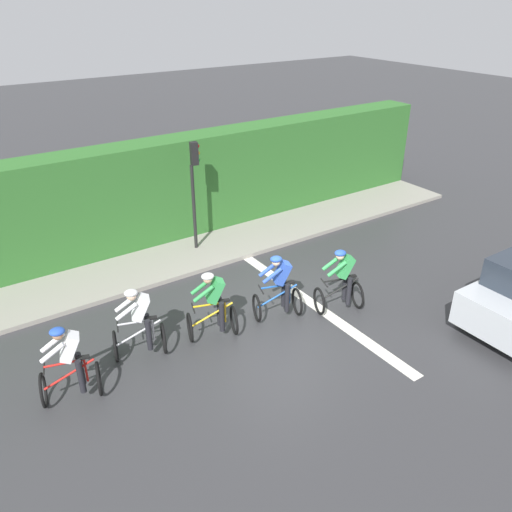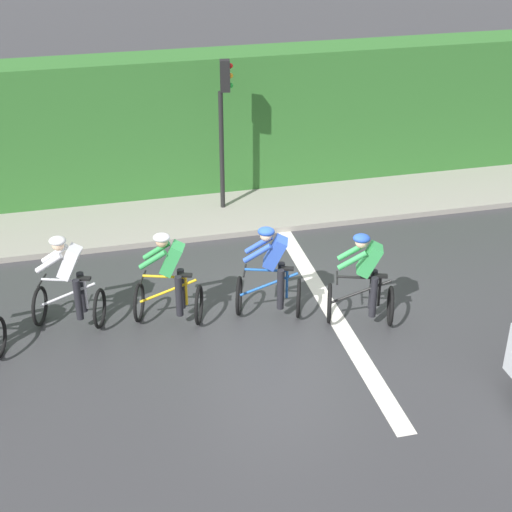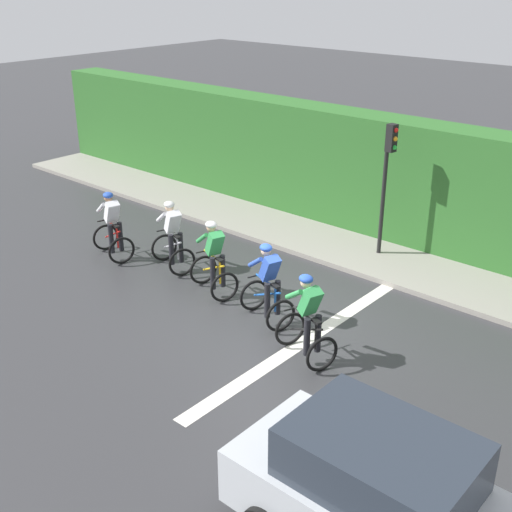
% 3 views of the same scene
% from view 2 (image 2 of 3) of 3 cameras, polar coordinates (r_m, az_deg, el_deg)
% --- Properties ---
extents(ground_plane, '(80.00, 80.00, 0.00)m').
position_cam_2_polar(ground_plane, '(13.46, 1.79, -4.04)').
color(ground_plane, '#333335').
extents(sidewalk_kerb, '(2.80, 23.45, 0.12)m').
position_cam_2_polar(sidewalk_kerb, '(16.85, -8.66, 2.97)').
color(sidewalk_kerb, gray).
rests_on(sidewalk_kerb, ground).
extents(stone_wall_low, '(0.44, 23.45, 0.66)m').
position_cam_2_polar(stone_wall_low, '(17.56, -9.04, 4.99)').
color(stone_wall_low, gray).
rests_on(stone_wall_low, ground).
extents(hedge_wall, '(1.10, 23.45, 3.16)m').
position_cam_2_polar(hedge_wall, '(17.39, -9.45, 9.16)').
color(hedge_wall, '#2D6628').
rests_on(hedge_wall, ground).
extents(road_marking_stop_line, '(7.00, 0.30, 0.01)m').
position_cam_2_polar(road_marking_stop_line, '(13.68, 5.30, -3.55)').
color(road_marking_stop_line, silver).
rests_on(road_marking_stop_line, ground).
extents(cyclist_second, '(0.98, 1.24, 1.66)m').
position_cam_2_polar(cyclist_second, '(13.03, -13.67, -2.01)').
color(cyclist_second, black).
rests_on(cyclist_second, ground).
extents(cyclist_mid, '(0.98, 1.24, 1.66)m').
position_cam_2_polar(cyclist_mid, '(12.84, -6.39, -1.80)').
color(cyclist_mid, black).
rests_on(cyclist_mid, ground).
extents(cyclist_fourth, '(0.98, 1.24, 1.66)m').
position_cam_2_polar(cyclist_fourth, '(12.95, 1.13, -1.33)').
color(cyclist_fourth, black).
rests_on(cyclist_fourth, ground).
extents(cyclist_trailing, '(0.99, 1.24, 1.66)m').
position_cam_2_polar(cyclist_trailing, '(12.86, 7.99, -1.86)').
color(cyclist_trailing, black).
rests_on(cyclist_trailing, ground).
extents(traffic_light_near_crossing, '(0.23, 0.31, 3.34)m').
position_cam_2_polar(traffic_light_near_crossing, '(16.18, -2.40, 10.44)').
color(traffic_light_near_crossing, black).
rests_on(traffic_light_near_crossing, ground).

